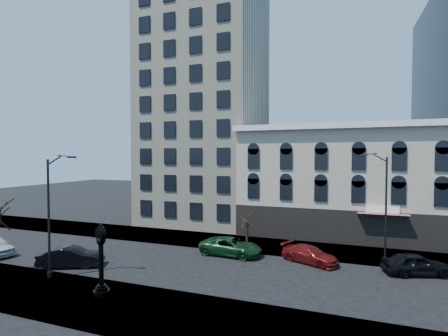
% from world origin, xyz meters
% --- Properties ---
extents(ground, '(160.00, 160.00, 0.00)m').
position_xyz_m(ground, '(0.00, 0.00, 0.00)').
color(ground, black).
rests_on(ground, ground).
extents(sidewalk_far, '(160.00, 6.00, 0.12)m').
position_xyz_m(sidewalk_far, '(0.00, 8.00, 0.06)').
color(sidewalk_far, gray).
rests_on(sidewalk_far, ground).
extents(sidewalk_near, '(160.00, 6.00, 0.12)m').
position_xyz_m(sidewalk_near, '(0.00, -8.00, 0.06)').
color(sidewalk_near, gray).
rests_on(sidewalk_near, ground).
extents(cream_tower, '(15.90, 15.40, 42.50)m').
position_xyz_m(cream_tower, '(-6.11, 18.88, 19.32)').
color(cream_tower, beige).
rests_on(cream_tower, ground).
extents(victorian_row, '(22.60, 11.19, 12.50)m').
position_xyz_m(victorian_row, '(12.00, 15.89, 6.00)').
color(victorian_row, '#B8AD98').
rests_on(victorian_row, ground).
extents(street_clock, '(1.05, 1.05, 4.61)m').
position_xyz_m(street_clock, '(-2.44, -7.21, 2.20)').
color(street_clock, black).
rests_on(street_clock, sidewalk_near).
extents(street_lamp_near, '(2.36, 0.78, 9.24)m').
position_xyz_m(street_lamp_near, '(-7.47, -5.89, 7.10)').
color(street_lamp_near, black).
rests_on(street_lamp_near, sidewalk_near).
extents(street_lamp_far, '(2.36, 1.01, 9.43)m').
position_xyz_m(street_lamp_far, '(15.09, 6.36, 7.23)').
color(street_lamp_far, black).
rests_on(street_lamp_far, sidewalk_far).
extents(bare_tree_far, '(2.37, 2.37, 4.07)m').
position_xyz_m(bare_tree_far, '(3.36, 7.04, 3.18)').
color(bare_tree_far, '#302218').
rests_on(bare_tree_far, sidewalk_far).
extents(car_near_b, '(5.26, 3.66, 1.64)m').
position_xyz_m(car_near_b, '(-8.68, -3.46, 0.82)').
color(car_near_b, black).
rests_on(car_near_b, ground).
extents(car_far_a, '(5.87, 2.99, 1.59)m').
position_xyz_m(car_far_a, '(2.68, 3.95, 0.79)').
color(car_far_a, '#143F1E').
rests_on(car_far_a, ground).
extents(car_far_b, '(5.31, 3.88, 1.43)m').
position_xyz_m(car_far_b, '(9.70, 4.16, 0.71)').
color(car_far_b, maroon).
rests_on(car_far_b, ground).
extents(car_far_c, '(5.25, 3.36, 1.66)m').
position_xyz_m(car_far_c, '(17.60, 3.97, 0.83)').
color(car_far_c, black).
rests_on(car_far_c, ground).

